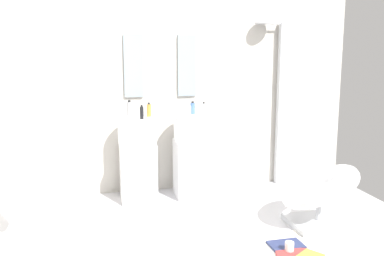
{
  "coord_description": "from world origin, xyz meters",
  "views": [
    {
      "loc": [
        -0.75,
        -3.43,
        1.67
      ],
      "look_at": [
        0.15,
        0.55,
        0.95
      ],
      "focal_mm": 39.61,
      "sensor_mm": 36.0,
      "label": 1
    }
  ],
  "objects": [
    {
      "name": "magazine_navy",
      "position": [
        0.82,
        -0.24,
        0.02
      ],
      "size": [
        0.3,
        0.2,
        0.02
      ],
      "primitive_type": "cube",
      "rotation": [
        0.0,
        0.0,
        0.02
      ],
      "color": "navy",
      "rests_on": "area_rug"
    },
    {
      "name": "soap_bottle_grey",
      "position": [
        -0.39,
        1.39,
        1.05
      ],
      "size": [
        0.05,
        0.05,
        0.18
      ],
      "color": "#99999E",
      "rests_on": "pedestal_sink_left"
    },
    {
      "name": "shower_column",
      "position": [
        1.54,
        1.53,
        1.08
      ],
      "size": [
        0.49,
        0.24,
        2.05
      ],
      "color": "#B7BABF",
      "rests_on": "ground_plane"
    },
    {
      "name": "area_rug",
      "position": [
        0.64,
        -0.32,
        0.01
      ],
      "size": [
        1.23,
        0.77,
        0.01
      ],
      "primitive_type": "cube",
      "color": "white",
      "rests_on": "ground_plane"
    },
    {
      "name": "soap_bottle_amber",
      "position": [
        -0.18,
        1.31,
        1.04
      ],
      "size": [
        0.05,
        0.05,
        0.16
      ],
      "color": "#C68C38",
      "rests_on": "pedestal_sink_left"
    },
    {
      "name": "rear_partition",
      "position": [
        0.0,
        1.65,
        1.3
      ],
      "size": [
        4.8,
        0.1,
        2.6
      ],
      "primitive_type": "cube",
      "color": "beige",
      "rests_on": "ground_plane"
    },
    {
      "name": "magazine_red",
      "position": [
        0.8,
        -0.41,
        0.02
      ],
      "size": [
        0.32,
        0.26,
        0.02
      ],
      "primitive_type": "cube",
      "rotation": [
        0.0,
        0.0,
        -0.26
      ],
      "color": "#B73838",
      "rests_on": "area_rug"
    },
    {
      "name": "ground_plane",
      "position": [
        0.0,
        0.0,
        -0.02
      ],
      "size": [
        4.8,
        3.6,
        0.04
      ],
      "primitive_type": "cube",
      "color": "silver"
    },
    {
      "name": "vanity_mirror_right",
      "position": [
        0.32,
        1.58,
        1.53
      ],
      "size": [
        0.22,
        0.03,
        0.72
      ],
      "primitive_type": "cube",
      "color": "#8C9EA8"
    },
    {
      "name": "towel_rack",
      "position": [
        -1.52,
        0.38,
        0.63
      ],
      "size": [
        0.37,
        0.22,
        0.95
      ],
      "color": "#B7BABF",
      "rests_on": "ground_plane"
    },
    {
      "name": "coffee_mug",
      "position": [
        0.79,
        -0.36,
        0.06
      ],
      "size": [
        0.08,
        0.08,
        0.1
      ],
      "primitive_type": "cylinder",
      "color": "white",
      "rests_on": "area_rug"
    },
    {
      "name": "vanity_mirror_left",
      "position": [
        -0.32,
        1.58,
        1.53
      ],
      "size": [
        0.22,
        0.03,
        0.72
      ],
      "primitive_type": "cube",
      "color": "#8C9EA8"
    },
    {
      "name": "lounge_chair",
      "position": [
        1.32,
        0.13,
        0.35
      ],
      "size": [
        1.07,
        1.07,
        0.65
      ],
      "color": "#B7BABF",
      "rests_on": "ground_plane"
    },
    {
      "name": "soap_bottle_clear",
      "position": [
        0.44,
        1.22,
        1.04
      ],
      "size": [
        0.04,
        0.04,
        0.16
      ],
      "color": "silver",
      "rests_on": "pedestal_sink_right"
    },
    {
      "name": "soap_bottle_black",
      "position": [
        -0.28,
        1.14,
        1.04
      ],
      "size": [
        0.04,
        0.04,
        0.16
      ],
      "color": "black",
      "rests_on": "pedestal_sink_left"
    },
    {
      "name": "pedestal_sink_left",
      "position": [
        -0.32,
        1.28,
        0.5
      ],
      "size": [
        0.43,
        0.43,
        1.06
      ],
      "color": "white",
      "rests_on": "ground_plane"
    },
    {
      "name": "pedestal_sink_right",
      "position": [
        0.32,
        1.28,
        0.5
      ],
      "size": [
        0.43,
        0.43,
        1.06
      ],
      "color": "white",
      "rests_on": "ground_plane"
    },
    {
      "name": "soap_bottle_blue",
      "position": [
        0.35,
        1.41,
        1.03
      ],
      "size": [
        0.05,
        0.05,
        0.15
      ],
      "color": "#4C72B7",
      "rests_on": "pedestal_sink_right"
    }
  ]
}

